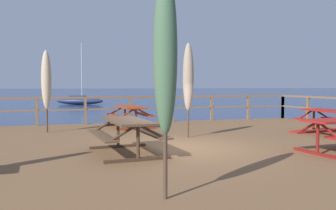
{
  "coord_description": "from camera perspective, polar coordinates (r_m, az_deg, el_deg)",
  "views": [
    {
      "loc": [
        -2.81,
        -8.29,
        2.39
      ],
      "look_at": [
        0.0,
        0.96,
        1.87
      ],
      "focal_mm": 38.6,
      "sensor_mm": 36.0,
      "label": 1
    }
  ],
  "objects": [
    {
      "name": "wooden_deck",
      "position": [
        8.97,
        1.81,
        -9.51
      ],
      "size": [
        14.73,
        12.77,
        0.87
      ],
      "primitive_type": "cube",
      "color": "brown",
      "rests_on": "ground"
    },
    {
      "name": "picnic_table_back_right",
      "position": [
        13.32,
        -5.99,
        -1.08
      ],
      "size": [
        1.52,
        2.05,
        0.78
      ],
      "color": "#993819",
      "rests_on": "wooden_deck"
    },
    {
      "name": "railing_waterside_far",
      "position": [
        14.81,
        -5.96,
        0.07
      ],
      "size": [
        14.53,
        0.1,
        1.09
      ],
      "color": "brown",
      "rests_on": "wooden_deck"
    },
    {
      "name": "ground_plane",
      "position": [
        9.07,
        1.8,
        -12.19
      ],
      "size": [
        600.0,
        600.0,
        0.0
      ],
      "primitive_type": "plane",
      "color": "navy"
    },
    {
      "name": "picnic_table_back_left",
      "position": [
        8.1,
        -6.49,
        -3.73
      ],
      "size": [
        1.55,
        2.18,
        0.78
      ],
      "color": "brown",
      "rests_on": "wooden_deck"
    },
    {
      "name": "patio_umbrella_tall_mid_right",
      "position": [
        4.79,
        -0.43,
        8.18
      ],
      "size": [
        0.32,
        0.32,
        3.06
      ],
      "color": "#4C3828",
      "rests_on": "wooden_deck"
    },
    {
      "name": "patio_umbrella_tall_back_left",
      "position": [
        12.32,
        -18.67,
        3.72
      ],
      "size": [
        0.32,
        0.32,
        2.66
      ],
      "color": "#4C3828",
      "rests_on": "wooden_deck"
    },
    {
      "name": "sailboat_distant",
      "position": [
        46.76,
        -13.79,
        0.68
      ],
      "size": [
        6.19,
        3.81,
        7.72
      ],
      "color": "navy",
      "rests_on": "ground"
    },
    {
      "name": "picnic_table_mid_right",
      "position": [
        12.33,
        24.03,
        -1.69
      ],
      "size": [
        1.42,
        1.76,
        0.78
      ],
      "color": "maroon",
      "rests_on": "wooden_deck"
    },
    {
      "name": "patio_umbrella_short_mid",
      "position": [
        10.54,
        3.22,
        4.36
      ],
      "size": [
        0.32,
        0.32,
        2.76
      ],
      "color": "#4C3828",
      "rests_on": "wooden_deck"
    }
  ]
}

